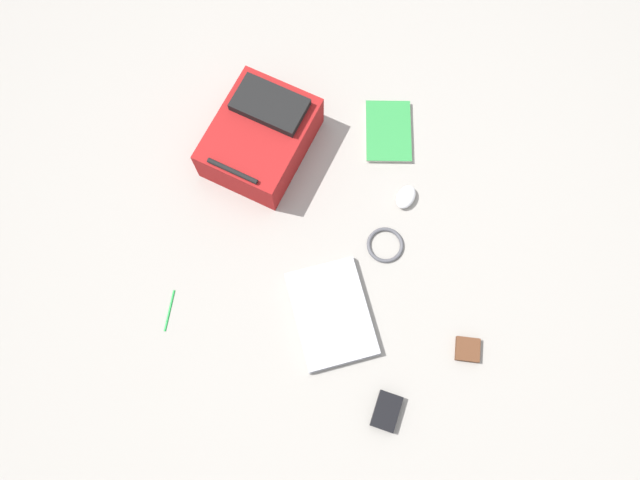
% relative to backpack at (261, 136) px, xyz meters
% --- Properties ---
extents(ground_plane, '(3.68, 3.68, 0.00)m').
position_rel_backpack_xyz_m(ground_plane, '(-0.34, 0.25, -0.08)').
color(ground_plane, gray).
extents(backpack, '(0.36, 0.43, 0.18)m').
position_rel_backpack_xyz_m(backpack, '(0.00, 0.00, 0.00)').
color(backpack, maroon).
rests_on(backpack, ground_plane).
extents(laptop, '(0.38, 0.41, 0.03)m').
position_rel_backpack_xyz_m(laptop, '(-0.41, 0.51, -0.07)').
color(laptop, '#929296').
rests_on(laptop, ground_plane).
extents(book_comic, '(0.22, 0.27, 0.02)m').
position_rel_backpack_xyz_m(book_comic, '(-0.41, -0.19, -0.07)').
color(book_comic, silver).
rests_on(book_comic, ground_plane).
extents(computer_mouse, '(0.08, 0.10, 0.04)m').
position_rel_backpack_xyz_m(computer_mouse, '(-0.54, 0.04, -0.06)').
color(computer_mouse, silver).
rests_on(computer_mouse, ground_plane).
extents(cable_coil, '(0.13, 0.13, 0.01)m').
position_rel_backpack_xyz_m(cable_coil, '(-0.52, 0.23, -0.08)').
color(cable_coil, '#4C4C51').
rests_on(cable_coil, ground_plane).
extents(power_brick, '(0.08, 0.12, 0.03)m').
position_rel_backpack_xyz_m(power_brick, '(-0.66, 0.75, -0.07)').
color(power_brick, black).
rests_on(power_brick, ground_plane).
extents(pen_black, '(0.03, 0.14, 0.01)m').
position_rel_backpack_xyz_m(pen_black, '(0.10, 0.65, -0.08)').
color(pen_black, '#198C33').
rests_on(pen_black, ground_plane).
extents(earbud_pouch, '(0.09, 0.09, 0.02)m').
position_rel_backpack_xyz_m(earbud_pouch, '(-0.86, 0.49, -0.07)').
color(earbud_pouch, '#59331E').
rests_on(earbud_pouch, ground_plane).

